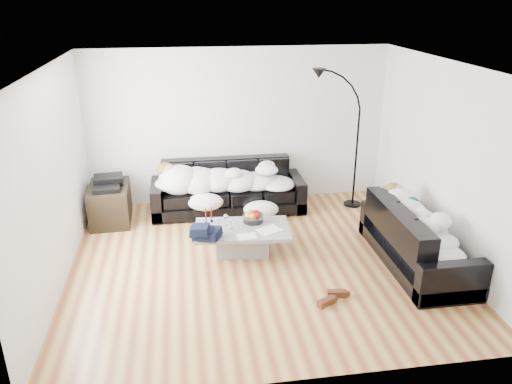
{
  "coord_description": "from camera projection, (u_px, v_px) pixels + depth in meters",
  "views": [
    {
      "loc": [
        -0.93,
        -5.85,
        3.42
      ],
      "look_at": [
        0.0,
        0.3,
        0.9
      ],
      "focal_mm": 35.0,
      "sensor_mm": 36.0,
      "label": 1
    }
  ],
  "objects": [
    {
      "name": "stereo",
      "position": [
        108.0,
        182.0,
        7.72
      ],
      "size": [
        0.47,
        0.38,
        0.13
      ],
      "primitive_type": "cube",
      "rotation": [
        0.0,
        0.0,
        0.1
      ],
      "color": "black",
      "rests_on": "av_cabinet"
    },
    {
      "name": "wine_glass_b",
      "position": [
        219.0,
        225.0,
        6.79
      ],
      "size": [
        0.08,
        0.08,
        0.16
      ],
      "primitive_type": "cylinder",
      "rotation": [
        0.0,
        0.0,
        0.31
      ],
      "color": "white",
      "rests_on": "coffee_table"
    },
    {
      "name": "ceiling",
      "position": [
        260.0,
        66.0,
        5.79
      ],
      "size": [
        5.0,
        5.0,
        0.0
      ],
      "primitive_type": "plane",
      "color": "white",
      "rests_on": "ground"
    },
    {
      "name": "wine_glass_a",
      "position": [
        226.0,
        220.0,
        6.92
      ],
      "size": [
        0.08,
        0.08,
        0.17
      ],
      "primitive_type": "cylinder",
      "rotation": [
        0.0,
        0.0,
        -0.14
      ],
      "color": "white",
      "rests_on": "coffee_table"
    },
    {
      "name": "navy_jacket",
      "position": [
        204.0,
        228.0,
        6.48
      ],
      "size": [
        0.39,
        0.34,
        0.18
      ],
      "primitive_type": null,
      "rotation": [
        0.0,
        0.0,
        -0.1
      ],
      "color": "black",
      "rests_on": "coffee_table"
    },
    {
      "name": "sofa_right",
      "position": [
        418.0,
        237.0,
        6.56
      ],
      "size": [
        0.86,
        2.01,
        0.81
      ],
      "primitive_type": "cube",
      "rotation": [
        0.0,
        0.0,
        1.57
      ],
      "color": "black",
      "rests_on": "ground"
    },
    {
      "name": "wall_right",
      "position": [
        445.0,
        162.0,
        6.63
      ],
      "size": [
        0.02,
        4.5,
        2.6
      ],
      "primitive_type": "cube",
      "color": "silver",
      "rests_on": "ground"
    },
    {
      "name": "newspaper_a",
      "position": [
        269.0,
        230.0,
        6.8
      ],
      "size": [
        0.38,
        0.35,
        0.01
      ],
      "primitive_type": "cube",
      "rotation": [
        0.0,
        0.0,
        0.45
      ],
      "color": "silver",
      "rests_on": "coffee_table"
    },
    {
      "name": "shoes",
      "position": [
        331.0,
        298.0,
        5.9
      ],
      "size": [
        0.45,
        0.38,
        0.09
      ],
      "primitive_type": null,
      "rotation": [
        0.0,
        0.0,
        0.27
      ],
      "color": "#472311",
      "rests_on": "ground"
    },
    {
      "name": "wine_glass_c",
      "position": [
        231.0,
        223.0,
        6.82
      ],
      "size": [
        0.08,
        0.08,
        0.16
      ],
      "primitive_type": "cylinder",
      "rotation": [
        0.0,
        0.0,
        0.11
      ],
      "color": "white",
      "rests_on": "coffee_table"
    },
    {
      "name": "wall_left",
      "position": [
        52.0,
        182.0,
        5.94
      ],
      "size": [
        0.02,
        4.5,
        2.6
      ],
      "primitive_type": "cube",
      "color": "silver",
      "rests_on": "ground"
    },
    {
      "name": "candle_left",
      "position": [
        206.0,
        216.0,
        6.96
      ],
      "size": [
        0.04,
        0.04,
        0.22
      ],
      "primitive_type": "cylinder",
      "rotation": [
        0.0,
        0.0,
        0.01
      ],
      "color": "maroon",
      "rests_on": "coffee_table"
    },
    {
      "name": "floor_lamp",
      "position": [
        357.0,
        148.0,
        8.19
      ],
      "size": [
        0.8,
        0.5,
        2.04
      ],
      "primitive_type": null,
      "rotation": [
        0.0,
        0.0,
        0.29
      ],
      "color": "black",
      "rests_on": "ground"
    },
    {
      "name": "ground",
      "position": [
        259.0,
        262.0,
        6.77
      ],
      "size": [
        5.0,
        5.0,
        0.0
      ],
      "primitive_type": "plane",
      "color": "brown",
      "rests_on": "ground"
    },
    {
      "name": "newspaper_b",
      "position": [
        247.0,
        236.0,
        6.62
      ],
      "size": [
        0.27,
        0.2,
        0.01
      ],
      "primitive_type": "cube",
      "rotation": [
        0.0,
        0.0,
        0.06
      ],
      "color": "silver",
      "rests_on": "coffee_table"
    },
    {
      "name": "sofa_back",
      "position": [
        228.0,
        187.0,
        8.21
      ],
      "size": [
        2.49,
        0.86,
        0.81
      ],
      "primitive_type": "cube",
      "color": "black",
      "rests_on": "ground"
    },
    {
      "name": "wall_back",
      "position": [
        239.0,
        127.0,
        8.34
      ],
      "size": [
        5.0,
        0.02,
        2.6
      ],
      "primitive_type": "cube",
      "color": "silver",
      "rests_on": "ground"
    },
    {
      "name": "candle_right",
      "position": [
        211.0,
        215.0,
        7.02
      ],
      "size": [
        0.04,
        0.04,
        0.22
      ],
      "primitive_type": "cylinder",
      "rotation": [
        0.0,
        0.0,
        0.07
      ],
      "color": "maroon",
      "rests_on": "coffee_table"
    },
    {
      "name": "teal_cushion",
      "position": [
        397.0,
        197.0,
        7.01
      ],
      "size": [
        0.42,
        0.38,
        0.2
      ],
      "primitive_type": "ellipsoid",
      "rotation": [
        0.0,
        0.0,
        0.24
      ],
      "color": "#0A444C",
      "rests_on": "sofa_right"
    },
    {
      "name": "fruit_bowl",
      "position": [
        253.0,
        216.0,
        7.02
      ],
      "size": [
        0.36,
        0.36,
        0.18
      ],
      "primitive_type": "cylinder",
      "rotation": [
        0.0,
        0.0,
        0.32
      ],
      "color": "white",
      "rests_on": "coffee_table"
    },
    {
      "name": "coffee_table",
      "position": [
        242.0,
        240.0,
        6.94
      ],
      "size": [
        1.36,
        0.87,
        0.38
      ],
      "primitive_type": "cube",
      "rotation": [
        0.0,
        0.0,
        -0.09
      ],
      "color": "#939699",
      "rests_on": "ground"
    },
    {
      "name": "sleeper_right",
      "position": [
        420.0,
        221.0,
        6.48
      ],
      "size": [
        0.73,
        1.72,
        0.42
      ],
      "primitive_type": null,
      "rotation": [
        0.0,
        0.0,
        1.57
      ],
      "color": "white",
      "rests_on": "sofa_right"
    },
    {
      "name": "av_cabinet",
      "position": [
        110.0,
        204.0,
        7.86
      ],
      "size": [
        0.63,
        0.89,
        0.6
      ],
      "primitive_type": "cube",
      "rotation": [
        0.0,
        0.0,
        0.03
      ],
      "color": "black",
      "rests_on": "ground"
    },
    {
      "name": "sleeper_back",
      "position": [
        228.0,
        176.0,
        8.08
      ],
      "size": [
        2.11,
        0.73,
        0.42
      ],
      "primitive_type": null,
      "color": "white",
      "rests_on": "sofa_back"
    }
  ]
}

